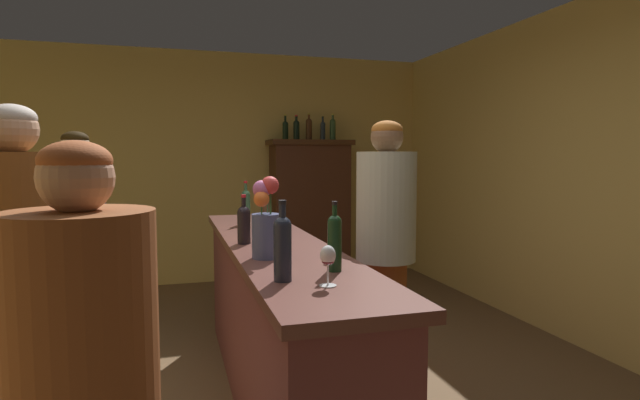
{
  "coord_description": "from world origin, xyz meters",
  "views": [
    {
      "loc": [
        -0.35,
        -2.57,
        1.49
      ],
      "look_at": [
        0.63,
        0.77,
        1.19
      ],
      "focal_mm": 28.72,
      "sensor_mm": 36.0,
      "label": 1
    }
  ],
  "objects_px": {
    "bar_counter": "(276,323)",
    "wine_bottle_pinot": "(267,201)",
    "wine_bottle_chardonnay": "(244,223)",
    "display_bottle_center": "(309,128)",
    "wine_glass_mid": "(328,258)",
    "display_bottle_right": "(333,128)",
    "display_bottle_midright": "(323,130)",
    "patron_in_navy": "(75,237)",
    "patron_by_cabinet": "(20,285)",
    "patron_tall": "(85,400)",
    "bartender": "(386,248)",
    "wine_bottle_syrah": "(246,205)",
    "display_bottle_left": "(285,129)",
    "cheese_plate": "(273,223)",
    "display_cabinet": "(310,208)",
    "display_bottle_midleft": "(296,129)",
    "flower_arrangement": "(266,219)",
    "wine_glass_front": "(335,241)",
    "patron_redhead": "(79,240)",
    "wine_bottle_merlot": "(335,240)",
    "wine_bottle_rose": "(283,245)"
  },
  "relations": [
    {
      "from": "wine_bottle_pinot",
      "to": "display_bottle_right",
      "type": "xyz_separation_m",
      "value": [
        1.1,
        1.64,
        0.7
      ]
    },
    {
      "from": "wine_glass_front",
      "to": "patron_in_navy",
      "type": "height_order",
      "value": "patron_in_navy"
    },
    {
      "from": "wine_glass_mid",
      "to": "display_bottle_left",
      "type": "height_order",
      "value": "display_bottle_left"
    },
    {
      "from": "display_cabinet",
      "to": "patron_tall",
      "type": "relative_size",
      "value": 1.1
    },
    {
      "from": "display_bottle_midleft",
      "to": "patron_by_cabinet",
      "type": "relative_size",
      "value": 0.17
    },
    {
      "from": "display_bottle_right",
      "to": "patron_by_cabinet",
      "type": "xyz_separation_m",
      "value": [
        -2.49,
        -3.47,
        -0.87
      ]
    },
    {
      "from": "wine_bottle_syrah",
      "to": "wine_bottle_pinot",
      "type": "xyz_separation_m",
      "value": [
        0.24,
        0.42,
        -0.01
      ]
    },
    {
      "from": "patron_redhead",
      "to": "display_bottle_left",
      "type": "bearing_deg",
      "value": 87.81
    },
    {
      "from": "wine_bottle_syrah",
      "to": "display_bottle_left",
      "type": "bearing_deg",
      "value": 69.67
    },
    {
      "from": "wine_glass_front",
      "to": "wine_glass_mid",
      "type": "xyz_separation_m",
      "value": [
        -0.18,
        -0.46,
        0.02
      ]
    },
    {
      "from": "wine_bottle_syrah",
      "to": "flower_arrangement",
      "type": "relative_size",
      "value": 0.79
    },
    {
      "from": "wine_bottle_chardonnay",
      "to": "wine_bottle_pinot",
      "type": "height_order",
      "value": "wine_bottle_pinot"
    },
    {
      "from": "wine_bottle_pinot",
      "to": "cheese_plate",
      "type": "bearing_deg",
      "value": -94.98
    },
    {
      "from": "bar_counter",
      "to": "display_bottle_center",
      "type": "relative_size",
      "value": 9.47
    },
    {
      "from": "cheese_plate",
      "to": "patron_tall",
      "type": "relative_size",
      "value": 0.12
    },
    {
      "from": "wine_glass_mid",
      "to": "display_bottle_center",
      "type": "distance_m",
      "value": 4.17
    },
    {
      "from": "wine_bottle_rose",
      "to": "display_bottle_left",
      "type": "xyz_separation_m",
      "value": [
        0.87,
        3.85,
        0.67
      ]
    },
    {
      "from": "display_cabinet",
      "to": "cheese_plate",
      "type": "bearing_deg",
      "value": -112.0
    },
    {
      "from": "wine_bottle_merlot",
      "to": "flower_arrangement",
      "type": "relative_size",
      "value": 0.76
    },
    {
      "from": "display_bottle_midright",
      "to": "wine_glass_front",
      "type": "bearing_deg",
      "value": -105.79
    },
    {
      "from": "wine_bottle_rose",
      "to": "bartender",
      "type": "distance_m",
      "value": 1.19
    },
    {
      "from": "patron_tall",
      "to": "bar_counter",
      "type": "bearing_deg",
      "value": -8.19
    },
    {
      "from": "wine_bottle_rose",
      "to": "bartender",
      "type": "xyz_separation_m",
      "value": [
        0.82,
        0.84,
        -0.2
      ]
    },
    {
      "from": "display_bottle_midright",
      "to": "patron_in_navy",
      "type": "height_order",
      "value": "display_bottle_midright"
    },
    {
      "from": "wine_glass_mid",
      "to": "cheese_plate",
      "type": "xyz_separation_m",
      "value": [
        0.15,
        1.85,
        -0.11
      ]
    },
    {
      "from": "wine_glass_mid",
      "to": "wine_glass_front",
      "type": "bearing_deg",
      "value": 68.94
    },
    {
      "from": "patron_in_navy",
      "to": "display_bottle_right",
      "type": "bearing_deg",
      "value": 89.24
    },
    {
      "from": "wine_bottle_pinot",
      "to": "display_bottle_right",
      "type": "height_order",
      "value": "display_bottle_right"
    },
    {
      "from": "wine_bottle_merlot",
      "to": "flower_arrangement",
      "type": "distance_m",
      "value": 0.44
    },
    {
      "from": "wine_bottle_pinot",
      "to": "display_bottle_center",
      "type": "xyz_separation_m",
      "value": [
        0.81,
        1.64,
        0.7
      ]
    },
    {
      "from": "patron_by_cabinet",
      "to": "display_bottle_left",
      "type": "bearing_deg",
      "value": 51.14
    },
    {
      "from": "wine_glass_front",
      "to": "wine_bottle_rose",
      "type": "bearing_deg",
      "value": -134.74
    },
    {
      "from": "wine_bottle_chardonnay",
      "to": "display_bottle_center",
      "type": "xyz_separation_m",
      "value": [
        1.18,
        2.91,
        0.71
      ]
    },
    {
      "from": "wine_bottle_pinot",
      "to": "display_bottle_midright",
      "type": "xyz_separation_m",
      "value": [
        0.98,
        1.64,
        0.69
      ]
    },
    {
      "from": "bar_counter",
      "to": "flower_arrangement",
      "type": "bearing_deg",
      "value": -106.59
    },
    {
      "from": "wine_bottle_rose",
      "to": "wine_bottle_syrah",
      "type": "bearing_deg",
      "value": 86.52
    },
    {
      "from": "flower_arrangement",
      "to": "display_bottle_center",
      "type": "height_order",
      "value": "display_bottle_center"
    },
    {
      "from": "bartender",
      "to": "patron_redhead",
      "type": "bearing_deg",
      "value": -15.76
    },
    {
      "from": "wine_bottle_syrah",
      "to": "display_bottle_midleft",
      "type": "bearing_deg",
      "value": 66.51
    },
    {
      "from": "display_cabinet",
      "to": "patron_by_cabinet",
      "type": "bearing_deg",
      "value": -122.51
    },
    {
      "from": "bar_counter",
      "to": "wine_bottle_pinot",
      "type": "xyz_separation_m",
      "value": [
        0.19,
        1.27,
        0.62
      ]
    },
    {
      "from": "wine_bottle_pinot",
      "to": "patron_tall",
      "type": "distance_m",
      "value": 2.93
    },
    {
      "from": "cheese_plate",
      "to": "bartender",
      "type": "bearing_deg",
      "value": -59.59
    },
    {
      "from": "wine_bottle_merlot",
      "to": "display_bottle_midright",
      "type": "bearing_deg",
      "value": 74.07
    },
    {
      "from": "display_bottle_center",
      "to": "patron_by_cabinet",
      "type": "distance_m",
      "value": 4.2
    },
    {
      "from": "wine_bottle_pinot",
      "to": "display_bottle_midleft",
      "type": "bearing_deg",
      "value": 68.13
    },
    {
      "from": "wine_bottle_pinot",
      "to": "bartender",
      "type": "distance_m",
      "value": 1.47
    },
    {
      "from": "wine_bottle_syrah",
      "to": "wine_glass_front",
      "type": "bearing_deg",
      "value": -81.48
    },
    {
      "from": "wine_bottle_merlot",
      "to": "wine_glass_mid",
      "type": "relative_size",
      "value": 1.92
    },
    {
      "from": "wine_glass_front",
      "to": "patron_in_navy",
      "type": "bearing_deg",
      "value": 124.04
    }
  ]
}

